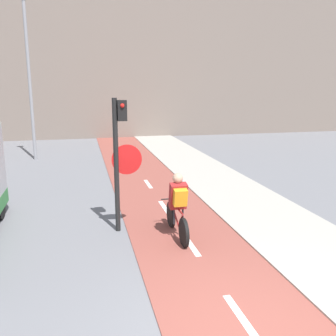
{
  "coord_description": "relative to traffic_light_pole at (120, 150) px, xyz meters",
  "views": [
    {
      "loc": [
        -2.09,
        -3.89,
        3.24
      ],
      "look_at": [
        0.0,
        5.07,
        1.2
      ],
      "focal_mm": 40.0,
      "sensor_mm": 36.0,
      "label": 1
    }
  ],
  "objects": [
    {
      "name": "street_lamp_far",
      "position": [
        -2.85,
        9.24,
        2.42
      ],
      "size": [
        0.36,
        0.36,
        7.02
      ],
      "color": "gray",
      "rests_on": "ground_plane"
    },
    {
      "name": "traffic_light_pole",
      "position": [
        0.0,
        0.0,
        0.0
      ],
      "size": [
        0.67,
        0.25,
        2.98
      ],
      "color": "black",
      "rests_on": "ground_plane"
    },
    {
      "name": "cyclist_near",
      "position": [
        1.14,
        -0.67,
        -1.16
      ],
      "size": [
        0.46,
        1.74,
        1.43
      ],
      "color": "black",
      "rests_on": "ground_plane"
    },
    {
      "name": "building_row_background",
      "position": [
        1.29,
        17.97,
        3.55
      ],
      "size": [
        60.0,
        5.2,
        10.79
      ],
      "color": "slate",
      "rests_on": "ground_plane"
    }
  ]
}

